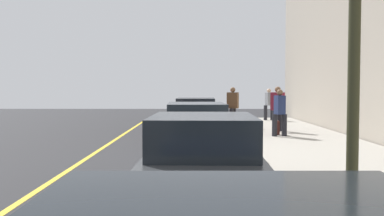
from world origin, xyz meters
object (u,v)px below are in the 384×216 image
rolling_suitcase (276,128)px  parked_car_maroon (196,115)px  pedestrian_navy_coat (280,111)px  parked_car_silver (196,129)px  pedestrian_grey_coat (269,103)px  pedestrian_burgundy_coat (278,107)px  pedestrian_brown_coat (233,106)px  parked_car_charcoal (203,162)px

rolling_suitcase → parked_car_maroon: bearing=53.0°
pedestrian_navy_coat → rolling_suitcase: bearing=3.0°
parked_car_silver → rolling_suitcase: parked_car_silver is taller
parked_car_silver → rolling_suitcase: (4.07, -3.09, -0.34)m
parked_car_silver → pedestrian_navy_coat: pedestrian_navy_coat is taller
parked_car_silver → pedestrian_grey_coat: pedestrian_grey_coat is taller
pedestrian_burgundy_coat → rolling_suitcase: (-1.25, 0.29, -0.72)m
parked_car_silver → rolling_suitcase: 5.12m
pedestrian_burgundy_coat → parked_car_maroon: bearing=72.3°
parked_car_silver → pedestrian_navy_coat: bearing=-41.3°
parked_car_maroon → parked_car_silver: bearing=179.9°
pedestrian_grey_coat → pedestrian_navy_coat: pedestrian_grey_coat is taller
parked_car_silver → rolling_suitcase: size_ratio=5.18×
parked_car_maroon → pedestrian_burgundy_coat: 3.55m
pedestrian_burgundy_coat → rolling_suitcase: size_ratio=2.08×
pedestrian_navy_coat → rolling_suitcase: pedestrian_navy_coat is taller
parked_car_maroon → pedestrian_burgundy_coat: pedestrian_burgundy_coat is taller
pedestrian_brown_coat → pedestrian_burgundy_coat: size_ratio=0.99×
pedestrian_grey_coat → parked_car_charcoal: bearing=166.9°
pedestrian_grey_coat → pedestrian_brown_coat: 4.86m
pedestrian_burgundy_coat → pedestrian_grey_coat: bearing=-6.6°
pedestrian_grey_coat → rolling_suitcase: bearing=172.3°
parked_car_charcoal → pedestrian_grey_coat: pedestrian_grey_coat is taller
rolling_suitcase → pedestrian_burgundy_coat: bearing=-13.1°
pedestrian_navy_coat → rolling_suitcase: size_ratio=1.95×
parked_car_maroon → pedestrian_navy_coat: size_ratio=2.76×
pedestrian_grey_coat → pedestrian_navy_coat: 8.11m
parked_car_silver → pedestrian_burgundy_coat: pedestrian_burgundy_coat is taller
parked_car_silver → pedestrian_brown_coat: bearing=-13.1°
parked_car_maroon → pedestrian_navy_coat: bearing=-132.4°
parked_car_silver → pedestrian_burgundy_coat: bearing=-32.5°
pedestrian_burgundy_coat → parked_car_silver: bearing=147.5°
rolling_suitcase → pedestrian_navy_coat: bearing=-177.0°
parked_car_charcoal → pedestrian_brown_coat: bearing=-7.1°
pedestrian_burgundy_coat → pedestrian_brown_coat: bearing=39.2°
parked_car_silver → pedestrian_grey_coat: bearing=-19.5°
pedestrian_grey_coat → pedestrian_brown_coat: (-4.23, 2.39, 0.04)m
pedestrian_navy_coat → pedestrian_burgundy_coat: (1.77, -0.26, 0.06)m
pedestrian_burgundy_coat → rolling_suitcase: pedestrian_burgundy_coat is taller
parked_car_charcoal → parked_car_silver: bearing=1.0°
pedestrian_grey_coat → rolling_suitcase: pedestrian_grey_coat is taller
parked_car_silver → pedestrian_brown_coat: (7.37, -1.71, 0.37)m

